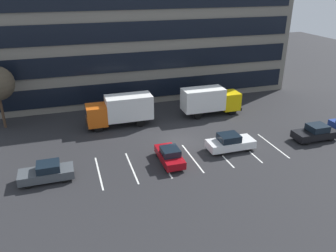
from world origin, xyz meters
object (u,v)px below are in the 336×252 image
sedan_maroon (170,155)px  sedan_black (315,133)px  box_truck_orange (121,109)px  box_truck_yellow (210,100)px  sedan_charcoal (47,172)px  sedan_white (230,142)px

sedan_maroon → sedan_black: 15.36m
sedan_black → box_truck_orange: bearing=152.4°
sedan_maroon → box_truck_yellow: bearing=49.9°
box_truck_orange → sedan_maroon: 9.83m
sedan_charcoal → sedan_maroon: (10.25, -0.21, -0.03)m
box_truck_orange → box_truck_yellow: 10.61m
box_truck_orange → box_truck_yellow: box_truck_orange is taller
sedan_white → sedan_charcoal: bearing=-178.7°
sedan_charcoal → sedan_white: sedan_white is taller
box_truck_yellow → sedan_maroon: box_truck_yellow is taller
box_truck_orange → sedan_maroon: (2.58, -9.40, -1.21)m
sedan_maroon → sedan_black: bearing=0.1°
box_truck_orange → box_truck_yellow: size_ratio=1.03×
sedan_charcoal → sedan_white: bearing=1.3°
box_truck_orange → sedan_white: (8.76, -8.83, -1.13)m
sedan_maroon → sedan_black: (15.36, 0.02, 0.06)m
sedan_maroon → sedan_white: size_ratio=0.90×
sedan_black → sedan_charcoal: bearing=179.6°
sedan_black → sedan_white: sedan_white is taller
sedan_charcoal → sedan_maroon: sedan_charcoal is taller
sedan_black → box_truck_yellow: bearing=127.6°
sedan_white → box_truck_yellow: bearing=78.4°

